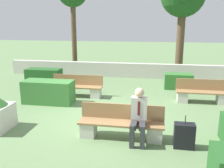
% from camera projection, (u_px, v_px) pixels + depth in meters
% --- Properties ---
extents(ground_plane, '(60.00, 60.00, 0.00)m').
position_uv_depth(ground_plane, '(102.00, 115.00, 7.77)').
color(ground_plane, '#607F51').
extents(perimeter_wall, '(12.46, 0.30, 0.76)m').
position_uv_depth(perimeter_wall, '(124.00, 70.00, 13.04)').
color(perimeter_wall, beige).
rests_on(perimeter_wall, ground_plane).
extents(bench_front, '(2.12, 0.48, 0.82)m').
position_uv_depth(bench_front, '(121.00, 125.00, 6.22)').
color(bench_front, '#937047').
rests_on(bench_front, ground_plane).
extents(bench_left_side, '(2.02, 0.49, 0.82)m').
position_uv_depth(bench_left_side, '(77.00, 88.00, 9.70)').
color(bench_left_side, '#937047').
rests_on(bench_left_side, ground_plane).
extents(bench_right_side, '(1.84, 0.49, 0.82)m').
position_uv_depth(bench_right_side, '(202.00, 94.00, 8.94)').
color(bench_right_side, '#937047').
rests_on(bench_right_side, ground_plane).
extents(person_seated_man, '(0.38, 0.64, 1.32)m').
position_uv_depth(person_seated_man, '(139.00, 113.00, 5.92)').
color(person_seated_man, '#333338').
rests_on(person_seated_man, ground_plane).
extents(hedge_block_near_left, '(1.77, 0.73, 0.82)m').
position_uv_depth(hedge_block_near_left, '(48.00, 92.00, 8.89)').
color(hedge_block_near_left, '#3D7A38').
rests_on(hedge_block_near_left, ground_plane).
extents(hedge_block_mid_left, '(1.57, 0.67, 0.77)m').
position_uv_depth(hedge_block_mid_left, '(44.00, 77.00, 11.37)').
color(hedge_block_mid_left, '#235623').
rests_on(hedge_block_mid_left, ground_plane).
extents(hedge_block_mid_right, '(1.18, 0.64, 0.66)m').
position_uv_depth(hedge_block_mid_right, '(178.00, 81.00, 10.83)').
color(hedge_block_mid_right, '#33702D').
rests_on(hedge_block_mid_right, ground_plane).
extents(suitcase, '(0.47, 0.26, 0.79)m').
position_uv_depth(suitcase, '(184.00, 136.00, 5.72)').
color(suitcase, black).
rests_on(suitcase, ground_plane).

